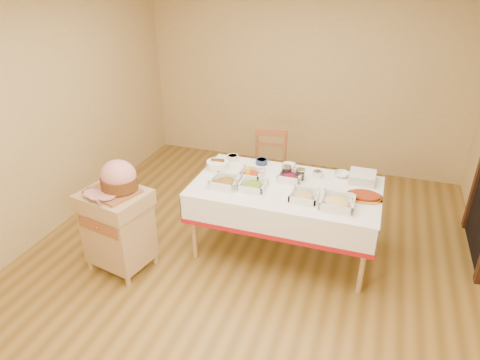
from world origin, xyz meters
The scene contains 22 objects.
room_shell centered at (0.00, 0.00, 1.30)m, with size 5.00×5.00×5.00m.
dining_table centered at (0.30, 0.30, 0.60)m, with size 1.82×1.02×0.76m.
butcher_cart centered at (-1.14, -0.49, 0.47)m, with size 0.67×0.60×0.84m.
dining_chair centered at (-0.12, 1.25, 0.47)m, with size 0.47×0.46×0.91m.
ham_on_board centered at (-1.09, -0.46, 0.97)m, with size 0.47×0.45×0.31m.
serving_dish_a centered at (-0.27, 0.11, 0.80)m, with size 0.27×0.26×0.12m.
serving_dish_b centered at (0.01, 0.14, 0.79)m, with size 0.25×0.25×0.10m.
serving_dish_c centered at (0.52, 0.09, 0.79)m, with size 0.25×0.25×0.10m.
serving_dish_d centered at (0.83, 0.07, 0.80)m, with size 0.30×0.30×0.11m.
serving_dish_e centered at (-0.08, 0.36, 0.80)m, with size 0.24×0.23×0.11m.
serving_dish_f centered at (0.31, 0.44, 0.80)m, with size 0.24×0.23×0.11m.
small_bowl_left centered at (-0.40, 0.70, 0.79)m, with size 0.13×0.13×0.06m.
small_bowl_mid centered at (-0.07, 0.71, 0.79)m, with size 0.13×0.13×0.05m.
small_bowl_right centered at (0.56, 0.60, 0.79)m, with size 0.12×0.12×0.06m.
bowl_white_imported centered at (0.23, 0.73, 0.78)m, with size 0.14×0.14×0.03m, color silver.
bowl_small_imported centered at (0.79, 0.68, 0.78)m, with size 0.15×0.15×0.05m, color silver.
preserve_jar_left centered at (0.26, 0.51, 0.81)m, with size 0.09×0.09×0.11m.
preserve_jar_right centered at (0.40, 0.47, 0.81)m, with size 0.09×0.09×0.12m.
mustard_bottle centered at (-0.09, 0.29, 0.83)m, with size 0.05×0.05×0.16m.
bread_basket centered at (-0.48, 0.44, 0.80)m, with size 0.24×0.24×0.10m.
plate_stack centered at (0.99, 0.64, 0.81)m, with size 0.25×0.25×0.09m.
brass_platter centered at (1.05, 0.29, 0.78)m, with size 0.34×0.24×0.04m.
Camera 1 is at (1.07, -3.35, 2.72)m, focal length 32.00 mm.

